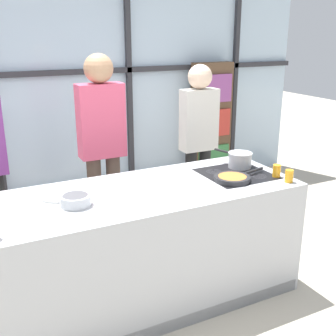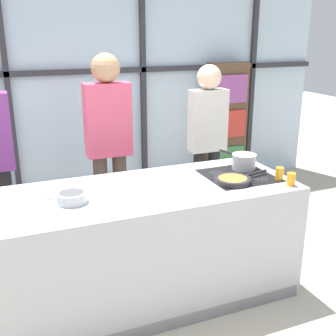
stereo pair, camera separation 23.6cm
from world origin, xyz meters
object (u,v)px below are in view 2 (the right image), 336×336
Objects in this scene: saucepan at (244,161)px; juice_glass_near at (291,179)px; spectator_center_right at (207,136)px; white_plate at (59,192)px; spectator_center_left at (109,139)px; frying_pan at (233,180)px; mixing_bowl at (72,197)px; juice_glass_far at (279,174)px.

saucepan is 3.73× the size of juice_glass_near.
spectator_center_right is 1.76m from white_plate.
spectator_center_left reaches higher than frying_pan.
saucepan is at bearing 83.97° from spectator_center_right.
saucepan is at bearing 104.06° from juice_glass_near.
saucepan reaches higher than frying_pan.
frying_pan is at bearing -3.22° from mixing_bowl.
mixing_bowl is 1.57m from juice_glass_near.
juice_glass_near is (0.12, -0.46, -0.02)m from saucepan.
juice_glass_near is at bearing -75.94° from saucepan.
mixing_bowl is (-1.51, -0.99, -0.05)m from spectator_center_right.
mixing_bowl is at bearing 176.78° from frying_pan.
mixing_bowl is 2.11× the size of juice_glass_far.
saucepan is (-0.09, -0.81, -0.02)m from spectator_center_right.
frying_pan is 0.42m from juice_glass_near.
spectator_center_left is 18.91× the size of juice_glass_near.
frying_pan is 2.41× the size of mixing_bowl.
juice_glass_far is at bearing -5.17° from mixing_bowl.
spectator_center_right reaches higher than mixing_bowl.
white_plate is 1.64m from juice_glass_far.
juice_glass_far is (0.00, 0.14, 0.00)m from juice_glass_near.
juice_glass_near is at bearing -90.00° from juice_glass_far.
spectator_center_left reaches higher than spectator_center_right.
white_plate is at bearing 167.77° from juice_glass_far.
frying_pan is 1.27m from white_plate.
spectator_center_left is at bearing 62.78° from mixing_bowl.
white_plate is (-1.57, -0.79, -0.08)m from spectator_center_right.
white_plate is (-1.48, 0.02, -0.06)m from saucepan.
spectator_center_right is 1.81m from mixing_bowl.
white_plate is at bearing 54.20° from spectator_center_left.
spectator_center_left is 5.07× the size of saucepan.
spectator_center_right is 1.27m from juice_glass_near.
juice_glass_far is (1.54, -0.14, 0.01)m from mixing_bowl.
white_plate is at bearing 105.31° from mixing_bowl.
spectator_center_right is at bearing 91.54° from juice_glass_far.
mixing_bowl is (0.06, -0.21, 0.03)m from white_plate.
saucepan reaches higher than mixing_bowl.
spectator_center_left reaches higher than saucepan.
saucepan is at bearing 7.34° from mixing_bowl.
juice_glass_near is 1.00× the size of juice_glass_far.
juice_glass_near is 0.14m from juice_glass_far.
mixing_bowl reaches higher than frying_pan.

